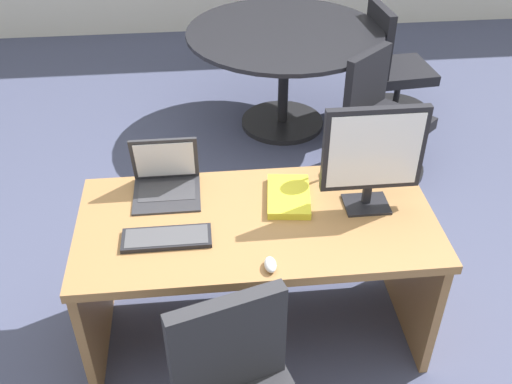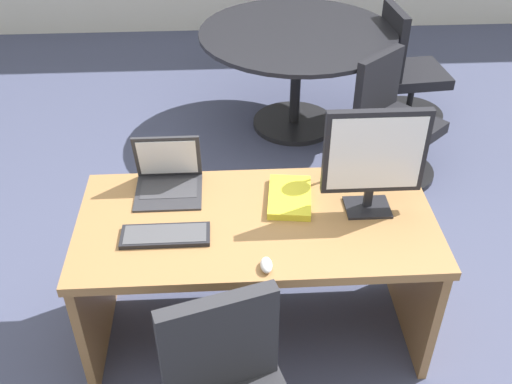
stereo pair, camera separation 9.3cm
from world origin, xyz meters
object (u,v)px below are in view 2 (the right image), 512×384
object	(u,v)px
meeting_chair_near	(406,77)
book	(290,197)
keyboard	(165,235)
meeting_table	(297,55)
desk_lamp	(341,135)
desk	(256,247)
mouse	(266,265)
laptop	(168,172)
monitor	(375,156)
meeting_chair_far	(392,130)

from	to	relation	value
meeting_chair_near	book	bearing A→B (deg)	-119.30
keyboard	meeting_table	xyz separation A→B (m)	(0.81, 2.18, -0.17)
desk_lamp	meeting_table	distance (m)	1.85
desk	mouse	xyz separation A→B (m)	(0.02, -0.36, 0.23)
meeting_table	desk_lamp	bearing A→B (deg)	-90.58
laptop	desk_lamp	xyz separation A→B (m)	(0.80, -0.00, 0.18)
meeting_chair_near	meeting_table	bearing A→B (deg)	-174.63
meeting_chair_near	desk	bearing A→B (deg)	-121.58
desk_lamp	book	world-z (taller)	desk_lamp
desk	meeting_chair_near	size ratio (longest dim) A/B	1.75
keyboard	mouse	size ratio (longest dim) A/B	4.32
monitor	meeting_table	world-z (taller)	monitor
keyboard	meeting_chair_near	bearing A→B (deg)	53.16
keyboard	book	xyz separation A→B (m)	(0.55, 0.23, 0.01)
monitor	desk_lamp	xyz separation A→B (m)	(-0.10, 0.22, -0.03)
mouse	keyboard	bearing A→B (deg)	152.75
laptop	book	distance (m)	0.58
mouse	book	xyz separation A→B (m)	(0.14, 0.44, -0.00)
mouse	desk_lamp	distance (m)	0.73
mouse	monitor	bearing A→B (deg)	36.64
desk	meeting_chair_near	distance (m)	2.49
book	meeting_chair_far	xyz separation A→B (m)	(0.85, 1.28, -0.44)
mouse	book	bearing A→B (deg)	72.56
desk_lamp	meeting_chair_far	world-z (taller)	desk_lamp
monitor	keyboard	bearing A→B (deg)	-170.77
mouse	book	size ratio (longest dim) A/B	0.27
desk_lamp	meeting_chair_near	size ratio (longest dim) A/B	0.39
desk_lamp	meeting_table	world-z (taller)	desk_lamp
book	meeting_chair_near	world-z (taller)	meeting_chair_near
laptop	meeting_chair_near	distance (m)	2.58
desk	meeting_chair_near	world-z (taller)	meeting_chair_near
monitor	meeting_chair_near	xyz separation A→B (m)	(0.80, 2.11, -0.68)
keyboard	meeting_chair_near	world-z (taller)	meeting_chair_near
meeting_table	monitor	bearing A→B (deg)	-87.62
desk_lamp	meeting_chair_far	size ratio (longest dim) A/B	0.43
monitor	meeting_chair_far	world-z (taller)	monitor
book	meeting_table	xyz separation A→B (m)	(0.26, 1.95, -0.17)
desk	mouse	distance (m)	0.42
keyboard	laptop	bearing A→B (deg)	90.83
desk	meeting_table	size ratio (longest dim) A/B	1.10
laptop	book	size ratio (longest dim) A/B	0.95
meeting_chair_far	meeting_table	bearing A→B (deg)	131.37
laptop	desk	bearing A→B (deg)	-29.68
meeting_chair_near	mouse	bearing A→B (deg)	-117.35
laptop	meeting_table	distance (m)	2.00
keyboard	desk_lamp	size ratio (longest dim) A/B	1.05
mouse	book	distance (m)	0.46
mouse	meeting_chair_near	bearing A→B (deg)	62.65
book	laptop	bearing A→B (deg)	165.50
mouse	meeting_chair_far	xyz separation A→B (m)	(0.99, 1.72, -0.44)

